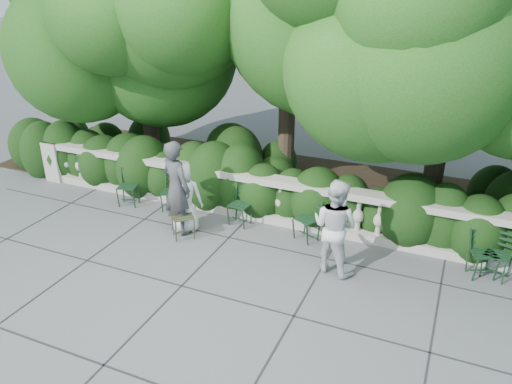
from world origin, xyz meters
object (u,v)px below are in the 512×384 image
at_px(chair_e, 490,281).
at_px(chair_b, 127,207).
at_px(person_businessman, 184,197).
at_px(person_casual_man, 335,227).
at_px(chair_a, 171,213).
at_px(person_woman_grey, 177,188).
at_px(chair_weathered, 186,240).
at_px(chair_d, 236,227).
at_px(chair_f, 483,281).
at_px(chair_c, 301,242).

bearing_deg(chair_e, chair_b, -162.09).
xyz_separation_m(person_businessman, person_casual_man, (3.13, -0.25, 0.12)).
bearing_deg(chair_a, person_woman_grey, -60.25).
bearing_deg(chair_weathered, chair_d, 10.49).
bearing_deg(chair_b, person_businessman, -29.04).
relative_size(chair_b, person_woman_grey, 0.44).
bearing_deg(person_woman_grey, chair_b, 4.34).
xyz_separation_m(chair_f, chair_weathered, (-5.38, -0.83, 0.00)).
distance_m(chair_a, person_woman_grey, 1.30).
distance_m(chair_f, person_casual_man, 2.70).
xyz_separation_m(chair_e, person_businessman, (-5.72, -0.49, 0.74)).
height_order(chair_f, person_woman_grey, person_woman_grey).
relative_size(chair_weathered, person_woman_grey, 0.44).
distance_m(chair_weathered, person_woman_grey, 1.05).
height_order(chair_c, person_casual_man, person_casual_man).
bearing_deg(chair_e, person_businessman, -158.10).
bearing_deg(person_casual_man, chair_c, -25.57).
xyz_separation_m(chair_d, person_casual_man, (2.23, -0.75, 0.86)).
bearing_deg(person_casual_man, chair_b, 7.97).
xyz_separation_m(chair_weathered, person_woman_grey, (-0.30, 0.28, 0.96)).
height_order(chair_d, person_woman_grey, person_woman_grey).
bearing_deg(chair_a, chair_e, -14.43).
bearing_deg(person_businessman, person_casual_man, 151.68).
bearing_deg(chair_f, chair_e, 0.67).
bearing_deg(chair_c, chair_f, 23.94).
relative_size(chair_d, chair_e, 1.00).
relative_size(chair_f, person_businessman, 0.57).
distance_m(chair_b, chair_e, 7.46).
bearing_deg(chair_weathered, chair_b, 116.56).
relative_size(chair_f, person_casual_man, 0.49).
distance_m(chair_e, person_businessman, 5.79).
bearing_deg(chair_f, chair_b, 155.88).
bearing_deg(chair_b, chair_c, -15.77).
relative_size(chair_d, person_casual_man, 0.49).
relative_size(chair_f, person_woman_grey, 0.44).
bearing_deg(chair_b, chair_weathered, -38.22).
bearing_deg(person_businessman, chair_a, -60.60).
height_order(chair_a, chair_d, same).
relative_size(chair_b, person_businessman, 0.57).
relative_size(chair_a, person_woman_grey, 0.44).
bearing_deg(chair_c, chair_weathered, -133.71).
height_order(chair_b, person_businessman, person_businessman).
height_order(chair_d, chair_f, same).
distance_m(chair_d, chair_weathered, 1.12).
height_order(chair_weathered, person_woman_grey, person_woman_grey).
distance_m(chair_b, person_businessman, 1.93).
height_order(chair_d, person_casual_man, person_casual_man).
distance_m(chair_c, person_woman_grey, 2.65).
xyz_separation_m(chair_a, chair_weathered, (0.91, -0.91, 0.00)).
bearing_deg(chair_f, chair_c, 154.99).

